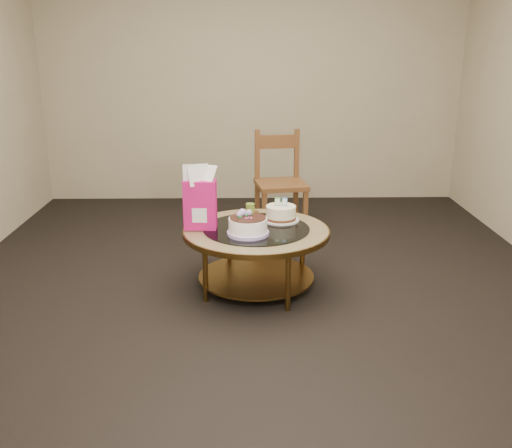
{
  "coord_description": "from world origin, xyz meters",
  "views": [
    {
      "loc": [
        -0.07,
        -3.75,
        1.69
      ],
      "look_at": [
        -0.0,
        0.02,
        0.48
      ],
      "focal_mm": 40.0,
      "sensor_mm": 36.0,
      "label": 1
    }
  ],
  "objects_px": {
    "coffee_table": "(256,239)",
    "cream_cake": "(281,213)",
    "gift_bag": "(200,198)",
    "dining_chair": "(280,182)",
    "decorated_cake": "(248,227)"
  },
  "relations": [
    {
      "from": "coffee_table",
      "to": "cream_cake",
      "type": "relative_size",
      "value": 3.8
    },
    {
      "from": "coffee_table",
      "to": "cream_cake",
      "type": "xyz_separation_m",
      "value": [
        0.18,
        0.18,
        0.13
      ]
    },
    {
      "from": "gift_bag",
      "to": "dining_chair",
      "type": "xyz_separation_m",
      "value": [
        0.62,
        1.27,
        -0.2
      ]
    },
    {
      "from": "decorated_cake",
      "to": "cream_cake",
      "type": "distance_m",
      "value": 0.39
    },
    {
      "from": "gift_bag",
      "to": "cream_cake",
      "type": "bearing_deg",
      "value": 19.36
    },
    {
      "from": "decorated_cake",
      "to": "cream_cake",
      "type": "height_order",
      "value": "cream_cake"
    },
    {
      "from": "coffee_table",
      "to": "decorated_cake",
      "type": "xyz_separation_m",
      "value": [
        -0.06,
        -0.13,
        0.13
      ]
    },
    {
      "from": "gift_bag",
      "to": "dining_chair",
      "type": "relative_size",
      "value": 0.47
    },
    {
      "from": "dining_chair",
      "to": "coffee_table",
      "type": "bearing_deg",
      "value": -109.21
    },
    {
      "from": "decorated_cake",
      "to": "gift_bag",
      "type": "relative_size",
      "value": 0.64
    },
    {
      "from": "cream_cake",
      "to": "gift_bag",
      "type": "xyz_separation_m",
      "value": [
        -0.56,
        -0.17,
        0.16
      ]
    },
    {
      "from": "cream_cake",
      "to": "decorated_cake",
      "type": "bearing_deg",
      "value": -122.67
    },
    {
      "from": "cream_cake",
      "to": "gift_bag",
      "type": "relative_size",
      "value": 0.61
    },
    {
      "from": "coffee_table",
      "to": "cream_cake",
      "type": "height_order",
      "value": "cream_cake"
    },
    {
      "from": "coffee_table",
      "to": "dining_chair",
      "type": "bearing_deg",
      "value": 79.39
    }
  ]
}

